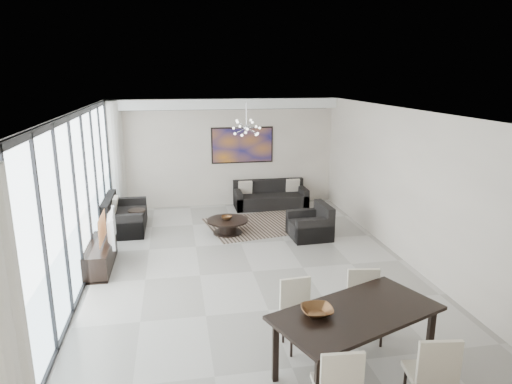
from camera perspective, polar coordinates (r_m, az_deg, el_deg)
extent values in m
cube|color=#A8A39B|center=(8.50, -0.45, -9.84)|extent=(6.00, 9.00, 0.02)
cube|color=white|center=(7.77, -0.49, 9.88)|extent=(6.00, 9.00, 0.02)
cube|color=beige|center=(12.36, -4.02, 4.89)|extent=(6.00, 0.02, 2.90)
cube|color=beige|center=(3.99, 11.09, -17.14)|extent=(6.00, 0.02, 2.90)
cube|color=beige|center=(9.00, 18.64, 0.47)|extent=(0.02, 9.00, 2.90)
cube|color=silver|center=(8.08, -21.79, -1.38)|extent=(0.01, 8.95, 2.85)
cube|color=black|center=(7.83, -22.47, 8.54)|extent=(0.04, 8.95, 0.10)
cube|color=black|center=(8.55, -20.61, -10.56)|extent=(0.04, 8.95, 0.06)
cube|color=black|center=(5.33, -27.54, -10.13)|extent=(0.04, 0.05, 2.88)
cube|color=black|center=(6.22, -24.92, -6.36)|extent=(0.04, 0.05, 2.88)
cube|color=black|center=(7.13, -22.99, -3.54)|extent=(0.04, 0.05, 2.88)
cube|color=black|center=(8.07, -21.51, -1.36)|extent=(0.04, 0.05, 2.88)
cube|color=black|center=(9.02, -20.34, 0.36)|extent=(0.04, 0.05, 2.88)
cube|color=black|center=(9.98, -19.40, 1.75)|extent=(0.04, 0.05, 2.88)
cube|color=black|center=(10.95, -18.62, 2.89)|extent=(0.04, 0.05, 2.88)
cube|color=black|center=(11.92, -17.97, 3.85)|extent=(0.04, 0.05, 2.88)
cylinder|color=beige|center=(12.05, -17.22, 4.02)|extent=(0.36, 0.36, 2.85)
cube|color=white|center=(12.02, -4.03, 10.95)|extent=(5.98, 0.40, 0.26)
cube|color=#B76619|center=(12.38, -1.72, 5.87)|extent=(1.68, 0.04, 0.98)
cylinder|color=silver|center=(10.30, -1.21, 9.57)|extent=(0.02, 0.02, 0.55)
sphere|color=silver|center=(10.32, -1.21, 8.04)|extent=(0.12, 0.12, 0.12)
cube|color=black|center=(10.99, 0.51, -4.09)|extent=(2.71, 2.27, 0.01)
cylinder|color=black|center=(10.35, -3.59, -3.55)|extent=(0.94, 0.94, 0.04)
cylinder|color=black|center=(10.40, -3.57, -4.41)|extent=(0.41, 0.41, 0.29)
cylinder|color=black|center=(10.44, -3.56, -5.09)|extent=(0.66, 0.66, 0.03)
imported|color=brown|center=(10.34, -3.69, -3.23)|extent=(0.28, 0.28, 0.08)
cube|color=black|center=(12.38, 1.85, -1.11)|extent=(1.95, 0.80, 0.35)
cube|color=black|center=(12.59, 1.56, 0.83)|extent=(1.95, 0.16, 0.35)
cube|color=black|center=(12.21, -2.26, -0.95)|extent=(0.16, 0.80, 0.51)
cube|color=black|center=(12.57, 5.84, -0.56)|extent=(0.16, 0.80, 0.51)
cube|color=black|center=(11.04, -15.96, -3.54)|extent=(0.89, 1.58, 0.39)
cube|color=black|center=(10.97, -17.94, -1.66)|extent=(0.18, 1.58, 0.39)
cube|color=black|center=(10.35, -16.34, -4.27)|extent=(0.89, 0.18, 0.57)
cube|color=black|center=(11.68, -15.67, -2.08)|extent=(0.89, 0.18, 0.57)
cube|color=black|center=(10.19, 6.68, -4.65)|extent=(0.88, 0.93, 0.37)
cube|color=black|center=(10.19, 8.52, -2.51)|extent=(0.21, 0.89, 0.37)
cube|color=black|center=(10.48, 6.04, -3.59)|extent=(0.85, 0.21, 0.54)
cube|color=black|center=(9.85, 7.40, -4.85)|extent=(0.85, 0.21, 0.54)
cylinder|color=black|center=(10.68, -14.69, -2.27)|extent=(0.39, 0.39, 0.04)
cylinder|color=black|center=(10.76, -14.60, -3.61)|extent=(0.06, 0.06, 0.49)
cylinder|color=black|center=(10.83, -14.52, -4.81)|extent=(0.27, 0.27, 0.03)
cube|color=black|center=(9.07, -18.85, -7.52)|extent=(0.42, 1.50, 0.47)
imported|color=gray|center=(8.92, -18.06, -4.26)|extent=(0.23, 1.00, 0.57)
cube|color=black|center=(5.66, 12.48, -14.53)|extent=(2.22, 1.66, 0.04)
cube|color=black|center=(5.63, 2.45, -19.24)|extent=(0.07, 0.07, 0.79)
cube|color=black|center=(6.24, 20.94, -16.61)|extent=(0.07, 0.07, 0.79)
cube|color=black|center=(6.66, 15.52, -14.08)|extent=(0.07, 0.07, 0.79)
cube|color=beige|center=(4.84, 10.71, -21.80)|extent=(0.43, 0.07, 0.53)
cube|color=beige|center=(5.51, 20.78, -20.54)|extent=(0.50, 0.50, 0.06)
cube|color=beige|center=(5.23, 21.90, -19.43)|extent=(0.45, 0.11, 0.54)
cylinder|color=black|center=(5.71, 18.10, -21.78)|extent=(0.04, 0.04, 0.41)
cube|color=beige|center=(6.21, 5.46, -15.51)|extent=(0.46, 0.46, 0.05)
cube|color=beige|center=(6.24, 4.91, -12.81)|extent=(0.42, 0.08, 0.51)
cylinder|color=black|center=(6.25, 7.45, -17.77)|extent=(0.04, 0.04, 0.39)
cylinder|color=black|center=(6.41, 3.43, -16.76)|extent=(0.04, 0.04, 0.39)
cube|color=beige|center=(6.50, 13.57, -14.22)|extent=(0.49, 0.49, 0.06)
cube|color=beige|center=(6.55, 13.23, -11.51)|extent=(0.44, 0.10, 0.54)
cylinder|color=black|center=(6.52, 15.40, -16.61)|extent=(0.04, 0.04, 0.41)
cylinder|color=black|center=(6.71, 11.56, -15.40)|extent=(0.04, 0.04, 0.41)
imported|color=brown|center=(5.48, 7.64, -14.53)|extent=(0.38, 0.38, 0.09)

